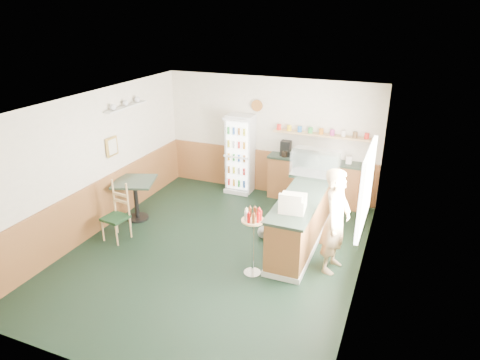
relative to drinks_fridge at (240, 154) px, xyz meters
The scene contains 13 objects.
ground 2.96m from the drinks_fridge, 77.02° to the right, with size 6.00×6.00×0.00m, color black.
room_envelope 2.14m from the drinks_fridge, 78.61° to the right, with size 5.04×6.02×2.72m.
service_counter 2.63m from the drinks_fridge, 40.05° to the right, with size 0.68×3.01×1.01m.
back_counter 1.86m from the drinks_fridge, ahead, with size 2.24×0.42×1.69m.
drinks_fridge is the anchor object (origin of this frame).
display_case 2.23m from the drinks_fridge, 25.62° to the right, with size 0.93×0.49×0.53m.
cash_register 3.24m from the drinks_fridge, 52.24° to the right, with size 0.41×0.43×0.24m, color beige.
shopkeeper 3.65m from the drinks_fridge, 42.65° to the right, with size 0.60×0.43×1.80m, color tan.
condiment_stand 3.46m from the drinks_fridge, 64.41° to the right, with size 0.37×0.37×1.17m.
newspaper_rack 2.46m from the drinks_fridge, 47.82° to the right, with size 0.09×0.44×0.52m.
cafe_table 2.62m from the drinks_fridge, 123.09° to the right, with size 1.00×1.00×0.86m.
cafe_chair 3.22m from the drinks_fridge, 113.69° to the right, with size 0.47×0.47×1.12m.
dog_doorstop 2.46m from the drinks_fridge, 56.83° to the right, with size 0.24×0.31×0.29m.
Camera 1 is at (2.94, -6.01, 4.13)m, focal length 32.00 mm.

